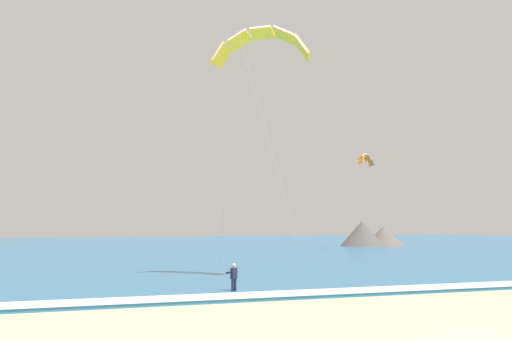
{
  "coord_description": "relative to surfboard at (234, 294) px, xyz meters",
  "views": [
    {
      "loc": [
        -12.63,
        -14.21,
        3.87
      ],
      "look_at": [
        -2.87,
        15.39,
        6.91
      ],
      "focal_mm": 37.81,
      "sensor_mm": 36.0,
      "label": 1
    }
  ],
  "objects": [
    {
      "name": "sea",
      "position": [
        4.49,
        57.06,
        0.07
      ],
      "size": [
        200.0,
        120.0,
        0.2
      ],
      "primitive_type": "cube",
      "color": "teal",
      "rests_on": "ground"
    },
    {
      "name": "surfboard",
      "position": [
        0.0,
        0.0,
        0.0
      ],
      "size": [
        1.05,
        1.44,
        0.09
      ],
      "color": "white",
      "rests_on": "ground"
    },
    {
      "name": "kitesurfer",
      "position": [
        -0.01,
        0.02,
        0.91
      ],
      "size": [
        0.67,
        0.67,
        1.69
      ],
      "color": "#191E38",
      "rests_on": "ground"
    },
    {
      "name": "kite_distant",
      "position": [
        28.81,
        36.02,
        12.6
      ],
      "size": [
        3.69,
        3.15,
        1.61
      ],
      "color": "orange"
    },
    {
      "name": "surf_foam",
      "position": [
        4.49,
        -1.94,
        0.19
      ],
      "size": [
        200.0,
        2.11,
        0.04
      ],
      "primitive_type": "cube",
      "color": "white",
      "rests_on": "sea"
    },
    {
      "name": "headland_right",
      "position": [
        37.25,
        48.61,
        1.77
      ],
      "size": [
        11.09,
        7.92,
        4.18
      ],
      "color": "#665B51",
      "rests_on": "ground"
    },
    {
      "name": "kite_primary",
      "position": [
        3.1,
        4.41,
        15.78
      ],
      "size": [
        6.1,
        6.35,
        15.63
      ],
      "color": "yellow"
    }
  ]
}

